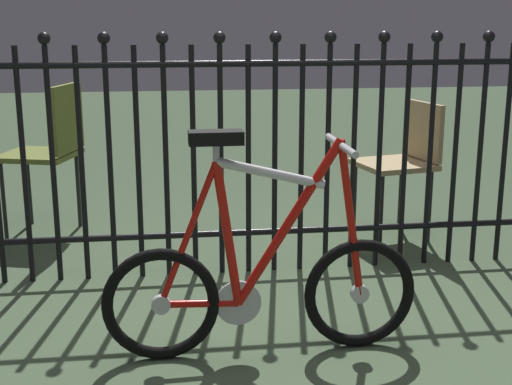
# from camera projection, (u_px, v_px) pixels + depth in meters

# --- Properties ---
(ground_plane) EXTENTS (20.00, 20.00, 0.00)m
(ground_plane) POSITION_uv_depth(u_px,v_px,m) (270.00, 331.00, 3.01)
(ground_plane) COLOR #43563C
(iron_fence) EXTENTS (4.17, 0.07, 1.28)m
(iron_fence) POSITION_uv_depth(u_px,v_px,m) (239.00, 149.00, 3.56)
(iron_fence) COLOR black
(iron_fence) RESTS_ON ground
(bicycle) EXTENTS (1.23, 0.40, 0.89)m
(bicycle) POSITION_uv_depth(u_px,v_px,m) (262.00, 280.00, 2.75)
(bicycle) COLOR black
(bicycle) RESTS_ON ground
(chair_tan) EXTENTS (0.48, 0.48, 0.81)m
(chair_tan) POSITION_uv_depth(u_px,v_px,m) (405.00, 155.00, 4.19)
(chair_tan) COLOR black
(chair_tan) RESTS_ON ground
(chair_olive) EXTENTS (0.51, 0.51, 0.91)m
(chair_olive) POSITION_uv_depth(u_px,v_px,m) (51.00, 144.00, 4.23)
(chair_olive) COLOR black
(chair_olive) RESTS_ON ground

